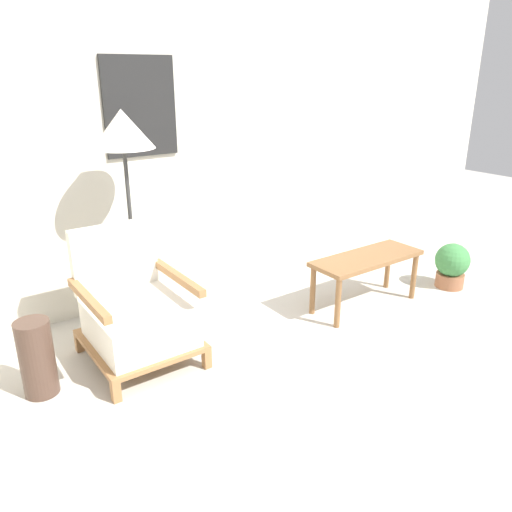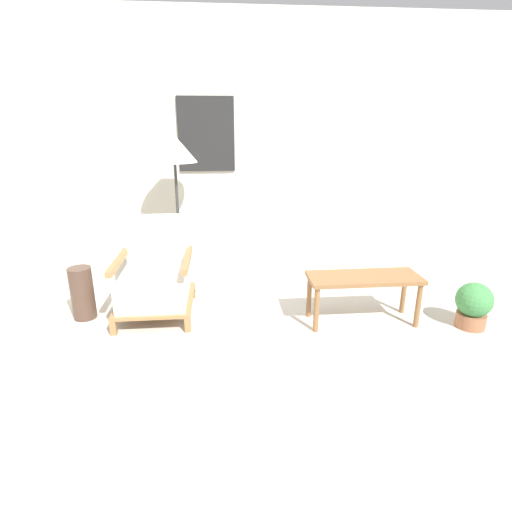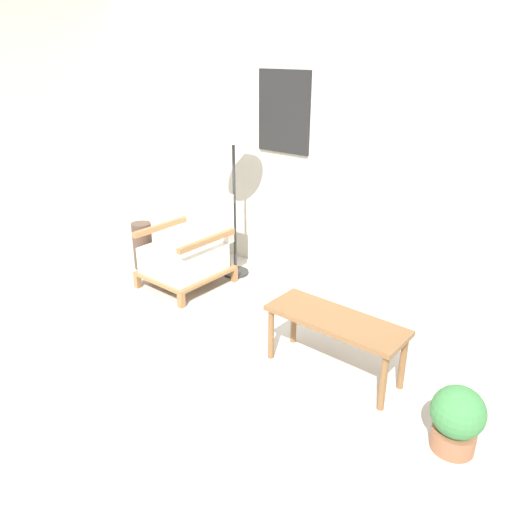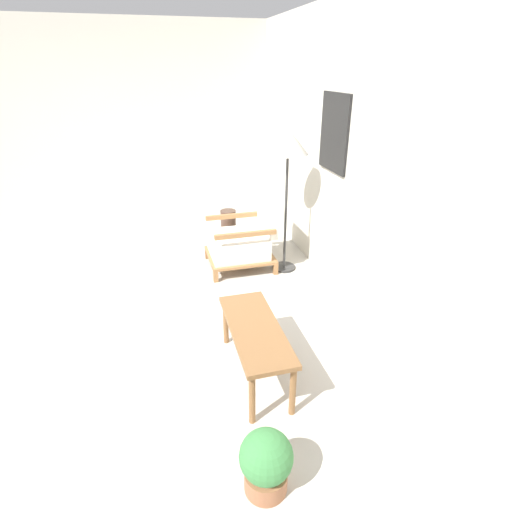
# 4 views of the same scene
# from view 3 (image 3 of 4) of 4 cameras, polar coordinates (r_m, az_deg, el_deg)

# --- Properties ---
(ground_plane) EXTENTS (14.00, 14.00, 0.00)m
(ground_plane) POSITION_cam_3_polar(r_m,az_deg,el_deg) (3.59, -12.87, -13.39)
(ground_plane) COLOR #B7B2A8
(wall_back) EXTENTS (8.00, 0.09, 2.70)m
(wall_back) POSITION_cam_3_polar(r_m,az_deg,el_deg) (4.50, 7.23, 13.21)
(wall_back) COLOR beige
(wall_back) RESTS_ON ground_plane
(armchair) EXTENTS (0.66, 0.73, 0.85)m
(armchair) POSITION_cam_3_polar(r_m,az_deg,el_deg) (4.70, -7.75, 0.51)
(armchair) COLOR olive
(armchair) RESTS_ON ground_plane
(floor_lamp) EXTENTS (0.42, 0.42, 1.57)m
(floor_lamp) POSITION_cam_3_polar(r_m,az_deg,el_deg) (4.58, -2.63, 13.80)
(floor_lamp) COLOR #2D2D2D
(floor_lamp) RESTS_ON ground_plane
(coffee_table) EXTENTS (0.95, 0.36, 0.43)m
(coffee_table) POSITION_cam_3_polar(r_m,az_deg,el_deg) (3.40, 9.05, -7.87)
(coffee_table) COLOR brown
(coffee_table) RESTS_ON ground_plane
(vase) EXTENTS (0.20, 0.20, 0.47)m
(vase) POSITION_cam_3_polar(r_m,az_deg,el_deg) (5.16, -12.82, 1.18)
(vase) COLOR #473328
(vase) RESTS_ON ground_plane
(potted_plant) EXTENTS (0.29, 0.29, 0.40)m
(potted_plant) POSITION_cam_3_polar(r_m,az_deg,el_deg) (3.08, 21.99, -16.80)
(potted_plant) COLOR #935B3D
(potted_plant) RESTS_ON ground_plane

